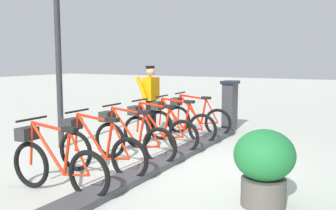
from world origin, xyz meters
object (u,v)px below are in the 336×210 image
bike_docked_0 (195,117)px  lamp_post (57,8)px  bike_docked_1 (177,123)px  bike_docked_3 (130,138)px  bike_docked_4 (97,148)px  payment_kiosk (230,105)px  worker_near_rack (151,96)px  bike_docked_5 (54,162)px  bike_docked_2 (156,129)px  planter_bush (264,164)px

bike_docked_0 → lamp_post: (1.86, 2.57, 2.41)m
bike_docked_1 → lamp_post: (1.86, 1.65, 2.41)m
bike_docked_0 → bike_docked_3: size_ratio=1.00×
bike_docked_0 → bike_docked_4: 3.68m
bike_docked_0 → bike_docked_4: same height
bike_docked_3 → lamp_post: size_ratio=0.39×
payment_kiosk → lamp_post: 4.77m
bike_docked_1 → worker_near_rack: bearing=-30.0°
bike_docked_4 → bike_docked_5: same height
bike_docked_3 → worker_near_rack: (1.06, -2.45, 0.48)m
bike_docked_2 → bike_docked_4: same height
bike_docked_1 → bike_docked_2: size_ratio=1.00×
lamp_post → bike_docked_4: bearing=149.1°
bike_docked_1 → bike_docked_4: (0.00, 2.76, 0.00)m
bike_docked_3 → bike_docked_4: bearing=90.0°
bike_docked_1 → bike_docked_5: size_ratio=1.00×
bike_docked_4 → lamp_post: size_ratio=0.39×
bike_docked_0 → lamp_post: size_ratio=0.39×
bike_docked_3 → planter_bush: (-2.63, 0.93, 0.11)m
worker_near_rack → bike_docked_3: bearing=113.3°
bike_docked_5 → planter_bush: size_ratio=1.77×
bike_docked_0 → bike_docked_3: bearing=90.0°
lamp_post → bike_docked_0: bearing=-125.9°
lamp_post → planter_bush: bearing=166.1°
payment_kiosk → bike_docked_0: (0.57, 0.90, -0.24)m
payment_kiosk → planter_bush: (-2.06, 4.59, -0.12)m
bike_docked_4 → worker_near_rack: 3.57m
payment_kiosk → bike_docked_4: (0.57, 4.59, -0.24)m
payment_kiosk → worker_near_rack: bearing=36.7°
bike_docked_1 → bike_docked_5: same height
bike_docked_5 → lamp_post: lamp_post is taller
lamp_post → bike_docked_5: bearing=132.5°
planter_bush → bike_docked_0: bearing=-54.5°
payment_kiosk → bike_docked_4: bearing=82.9°
payment_kiosk → bike_docked_1: size_ratio=0.74×
bike_docked_5 → lamp_post: size_ratio=0.39×
bike_docked_4 → planter_bush: bearing=179.9°
bike_docked_2 → planter_bush: bike_docked_2 is taller
payment_kiosk → lamp_post: size_ratio=0.29×
bike_docked_0 → bike_docked_2: 1.84m
bike_docked_0 → bike_docked_1: (0.00, 0.92, 0.00)m
bike_docked_4 → bike_docked_1: bearing=-90.0°
bike_docked_3 → bike_docked_0: bearing=-90.0°
payment_kiosk → bike_docked_1: payment_kiosk is taller
bike_docked_1 → worker_near_rack: (1.06, -0.61, 0.48)m
worker_near_rack → payment_kiosk: bearing=-143.3°
lamp_post → bike_docked_2: bearing=-158.6°
bike_docked_3 → planter_bush: 2.79m
bike_docked_2 → bike_docked_4: (0.00, 1.84, 0.00)m
bike_docked_2 → worker_near_rack: worker_near_rack is taller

